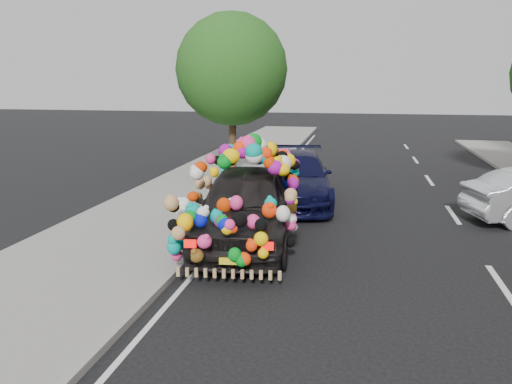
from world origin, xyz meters
TOP-DOWN VIEW (x-y plane):
  - ground at (0.00, 0.00)m, footprint 100.00×100.00m
  - sidewalk at (-4.30, 0.00)m, footprint 4.00×60.00m
  - kerb at (-2.35, 0.00)m, footprint 0.15×60.00m
  - lane_markings at (3.60, 0.00)m, footprint 6.00×50.00m
  - tree_near_sidewalk at (-3.80, 9.50)m, footprint 4.20×4.20m
  - plush_art_car at (-1.47, 1.50)m, footprint 2.92×5.45m
  - navy_sedan at (-0.86, 5.64)m, footprint 2.74×5.35m

SIDE VIEW (x-z plane):
  - ground at x=0.00m, z-range 0.00..0.00m
  - lane_markings at x=3.60m, z-range 0.00..0.01m
  - sidewalk at x=-4.30m, z-range 0.00..0.12m
  - kerb at x=-2.35m, z-range 0.00..0.13m
  - navy_sedan at x=-0.86m, z-range 0.00..1.49m
  - plush_art_car at x=-1.47m, z-range 0.04..2.41m
  - tree_near_sidewalk at x=-3.80m, z-range 0.96..7.09m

